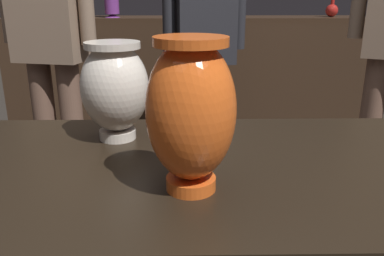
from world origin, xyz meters
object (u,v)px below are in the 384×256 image
object	(u,v)px
vase_tall_behind	(115,87)
shelf_vase_far_right	(332,9)
visitor_near_left	(48,25)
visitor_center_back	(205,37)
vase_centerpiece	(191,111)
shelf_vase_center	(187,2)

from	to	relation	value
vase_tall_behind	shelf_vase_far_right	distance (m)	2.36
vase_tall_behind	visitor_near_left	world-z (taller)	visitor_near_left
visitor_center_back	vase_tall_behind	bearing A→B (deg)	64.71
shelf_vase_far_right	visitor_center_back	distance (m)	1.18
vase_centerpiece	visitor_near_left	size ratio (longest dim) A/B	0.16
vase_centerpiece	visitor_near_left	bearing A→B (deg)	117.20
vase_tall_behind	visitor_near_left	size ratio (longest dim) A/B	0.14
vase_centerpiece	vase_tall_behind	world-z (taller)	vase_centerpiece
vase_centerpiece	shelf_vase_center	bearing A→B (deg)	89.86
shelf_vase_far_right	visitor_center_back	bearing A→B (deg)	-143.39
vase_tall_behind	visitor_near_left	distance (m)	1.09
vase_tall_behind	vase_centerpiece	bearing A→B (deg)	-57.20
shelf_vase_far_right	visitor_near_left	xyz separation A→B (m)	(-1.69, -1.03, -0.04)
visitor_center_back	visitor_near_left	world-z (taller)	visitor_near_left
visitor_center_back	visitor_near_left	size ratio (longest dim) A/B	0.92
shelf_vase_center	visitor_center_back	bearing A→B (deg)	-83.11
vase_tall_behind	shelf_vase_far_right	xyz separation A→B (m)	(1.23, 2.01, 0.11)
vase_centerpiece	visitor_near_left	xyz separation A→B (m)	(-0.65, 1.26, 0.06)
vase_centerpiece	visitor_near_left	world-z (taller)	visitor_near_left
visitor_near_left	vase_centerpiece	bearing A→B (deg)	130.07
visitor_center_back	visitor_near_left	xyz separation A→B (m)	(-0.75, -0.33, 0.09)
visitor_center_back	shelf_vase_center	bearing A→B (deg)	-96.24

